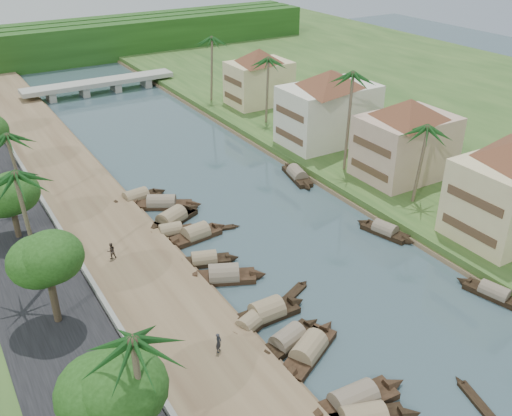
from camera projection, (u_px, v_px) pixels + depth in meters
ground at (348, 288)px, 51.96m from camera, size 220.00×220.00×0.00m
left_bank at (106, 235)px, 59.52m from camera, size 10.00×180.00×0.80m
right_bank at (363, 164)px, 75.50m from camera, size 16.00×180.00×1.20m
road at (21, 256)px, 55.47m from camera, size 8.00×180.00×1.40m
retaining_wall at (64, 238)px, 57.14m from camera, size 0.40×180.00×1.10m
treeline at (59, 44)px, 125.57m from camera, size 120.00×14.00×8.00m
bridge at (99, 84)px, 105.50m from camera, size 28.00×4.00×2.40m
building_mid at (406, 137)px, 68.83m from camera, size 14.11×14.11×9.70m
building_far at (329, 106)px, 78.82m from camera, size 15.59×15.59×10.20m
building_distant at (259, 76)px, 94.61m from camera, size 12.62×12.62×9.20m
sampan_0 at (353, 402)px, 39.50m from camera, size 9.35×2.47×2.41m
sampan_2 at (309, 351)px, 43.99m from camera, size 8.62×5.64×2.31m
sampan_3 at (288, 341)px, 45.06m from camera, size 8.00×3.57×2.13m
sampan_4 at (251, 324)px, 46.85m from camera, size 6.67×3.64×1.92m
sampan_5 at (267, 313)px, 48.13m from camera, size 7.76×2.23×2.45m
sampan_6 at (224, 276)px, 52.92m from camera, size 8.25×5.20×2.43m
sampan_7 at (204, 260)px, 55.29m from camera, size 7.17×3.71×1.93m
sampan_8 at (196, 235)px, 59.60m from camera, size 7.67×2.57×2.32m
sampan_9 at (173, 219)px, 62.69m from camera, size 8.53×4.46×2.15m
sampan_10 at (171, 232)px, 60.15m from camera, size 6.99×2.71×1.93m
sampan_11 at (172, 220)px, 62.43m from camera, size 8.76×5.49×2.48m
sampan_12 at (162, 204)px, 65.76m from camera, size 9.03×6.29×2.25m
sampan_13 at (136, 198)px, 66.99m from camera, size 8.29×2.63×2.23m
sampan_14 at (494, 294)px, 50.54m from camera, size 3.12×7.51×1.85m
sampan_15 at (385, 231)px, 60.31m from camera, size 3.34×7.35×1.97m
sampan_16 at (297, 175)px, 72.77m from camera, size 3.45×8.87×2.14m
canoe_0 at (477, 402)px, 39.89m from camera, size 1.99×5.26×0.69m
canoe_1 at (292, 295)px, 50.85m from camera, size 5.22×3.00×0.86m
canoe_2 at (218, 229)px, 61.28m from camera, size 4.92×1.96×0.71m
palm_1 at (424, 130)px, 60.73m from camera, size 3.20×3.20×10.30m
palm_2 at (352, 76)px, 67.11m from camera, size 3.20×3.20×13.79m
palm_3 at (267, 61)px, 83.97m from camera, size 3.20×3.20×11.28m
palm_4 at (134, 344)px, 28.72m from camera, size 3.20×3.20×11.70m
palm_5 at (19, 176)px, 44.65m from camera, size 3.20×3.20×12.51m
palm_6 at (11, 136)px, 59.27m from camera, size 3.20×3.20×9.98m
palm_7 at (210, 39)px, 93.63m from camera, size 3.20×3.20×12.07m
tree_1 at (112, 390)px, 31.65m from camera, size 5.26×5.26×7.86m
tree_2 at (46, 260)px, 43.07m from camera, size 4.84×4.84×7.85m
tree_3 at (10, 195)px, 55.25m from camera, size 4.92×4.92×6.74m
tree_6 at (346, 94)px, 82.68m from camera, size 4.64×4.64×7.57m
person_near at (219, 343)px, 43.04m from camera, size 0.73×0.70×1.68m
person_far at (111, 251)px, 54.52m from camera, size 0.82×0.64×1.69m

